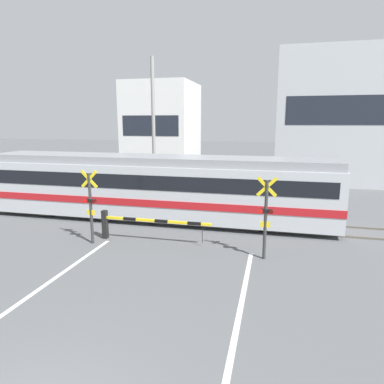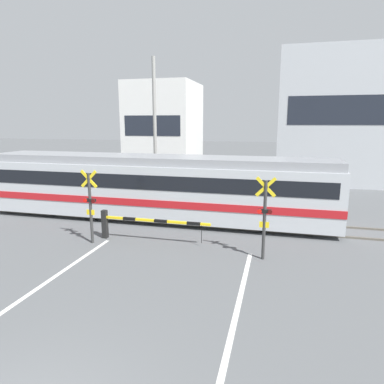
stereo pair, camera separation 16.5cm
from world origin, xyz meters
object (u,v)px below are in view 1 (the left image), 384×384
at_px(crossing_barrier_near, 133,223).
at_px(pedestrian, 222,183).
at_px(crossing_signal_left, 91,204).
at_px(crossing_signal_right, 266,215).
at_px(commuter_train, 155,186).
at_px(crossing_barrier_far, 242,196).

xyz_separation_m(crossing_barrier_near, pedestrian, (2.18, 8.51, 0.19)).
height_order(crossing_signal_left, crossing_signal_right, same).
relative_size(commuter_train, pedestrian, 10.30).
bearing_deg(crossing_signal_right, crossing_barrier_near, 172.66).
relative_size(commuter_train, crossing_signal_left, 5.83).
bearing_deg(crossing_signal_left, crossing_barrier_far, 52.59).
relative_size(crossing_barrier_far, crossing_signal_left, 1.56).
bearing_deg(crossing_signal_left, crossing_barrier_near, 25.15).
bearing_deg(crossing_barrier_far, crossing_signal_right, -78.15).
bearing_deg(crossing_signal_left, commuter_train, 72.15).
distance_m(commuter_train, crossing_signal_right, 6.47).
distance_m(crossing_signal_right, pedestrian, 9.64).
height_order(crossing_barrier_far, pedestrian, pedestrian).
relative_size(commuter_train, crossing_barrier_near, 3.74).
height_order(crossing_barrier_near, crossing_signal_right, crossing_signal_right).
relative_size(commuter_train, crossing_barrier_far, 3.74).
xyz_separation_m(crossing_barrier_near, crossing_signal_right, (5.09, -0.66, 0.83)).
xyz_separation_m(crossing_signal_left, pedestrian, (3.57, 9.17, -0.64)).
distance_m(crossing_barrier_near, pedestrian, 8.79).
bearing_deg(crossing_barrier_far, crossing_signal_left, -127.41).
bearing_deg(crossing_barrier_near, crossing_signal_left, -154.85).
bearing_deg(commuter_train, crossing_barrier_near, -86.56).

